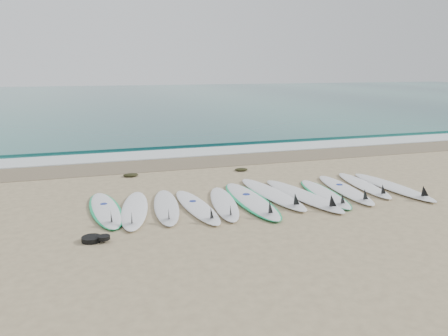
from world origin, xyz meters
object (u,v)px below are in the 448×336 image
object	(u,v)px
surfboard_0	(106,209)
surfboard_6	(273,194)
surfboard_11	(394,187)
leash_coil	(94,239)

from	to	relation	value
surfboard_0	surfboard_6	world-z (taller)	surfboard_6
surfboard_0	surfboard_6	xyz separation A→B (m)	(3.61, -0.06, 0.02)
surfboard_11	leash_coil	size ratio (longest dim) A/B	5.91
surfboard_6	surfboard_11	bearing A→B (deg)	-11.56
surfboard_0	surfboard_6	size ratio (longest dim) A/B	0.89
surfboard_6	surfboard_0	bearing A→B (deg)	173.89
surfboard_6	leash_coil	world-z (taller)	surfboard_6
surfboard_0	surfboard_6	bearing A→B (deg)	-5.16
surfboard_0	surfboard_6	distance (m)	3.61
surfboard_0	surfboard_11	distance (m)	6.58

